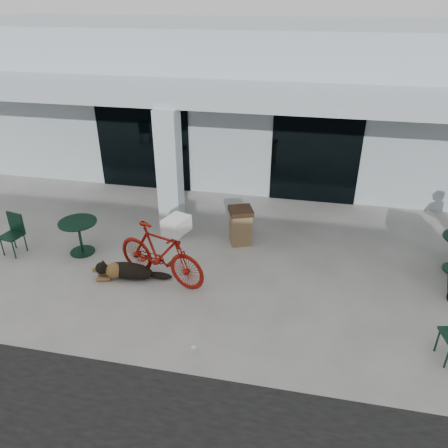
% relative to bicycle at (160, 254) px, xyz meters
% --- Properties ---
extents(ground, '(80.00, 80.00, 0.00)m').
position_rel_bicycle_xyz_m(ground, '(1.15, -0.40, -0.63)').
color(ground, '#BAB7AF').
rests_on(ground, ground).
extents(building, '(22.00, 7.00, 4.50)m').
position_rel_bicycle_xyz_m(building, '(1.15, 8.10, 1.62)').
color(building, '#ABB8C2').
rests_on(building, ground).
extents(storefront_glass_left, '(2.80, 0.06, 2.70)m').
position_rel_bicycle_xyz_m(storefront_glass_left, '(-2.05, 4.58, 0.72)').
color(storefront_glass_left, black).
rests_on(storefront_glass_left, ground).
extents(storefront_glass_right, '(2.40, 0.06, 2.70)m').
position_rel_bicycle_xyz_m(storefront_glass_right, '(2.95, 4.58, 0.72)').
color(storefront_glass_right, black).
rests_on(storefront_glass_right, ground).
extents(column, '(0.50, 0.50, 3.12)m').
position_rel_bicycle_xyz_m(column, '(-0.35, 1.90, 0.93)').
color(column, '#ABB8C2').
rests_on(column, ground).
extents(overhang, '(22.00, 2.80, 0.18)m').
position_rel_bicycle_xyz_m(overhang, '(1.15, 3.20, 2.58)').
color(overhang, '#ABB8C2').
rests_on(overhang, column).
extents(bicycle, '(2.19, 1.24, 1.27)m').
position_rel_bicycle_xyz_m(bicycle, '(0.00, 0.00, 0.00)').
color(bicycle, '#9A150C').
rests_on(bicycle, ground).
extents(laundry_basket, '(0.52, 0.61, 0.30)m').
position_rel_bicycle_xyz_m(laundry_basket, '(0.43, -0.14, 0.78)').
color(laundry_basket, white).
rests_on(laundry_basket, bicycle).
extents(dog, '(1.28, 0.73, 0.41)m').
position_rel_bicycle_xyz_m(dog, '(-0.69, -0.09, -0.43)').
color(dog, black).
rests_on(dog, ground).
extents(cup_near_dog, '(0.10, 0.10, 0.10)m').
position_rel_bicycle_xyz_m(cup_near_dog, '(1.20, -1.90, -0.58)').
color(cup_near_dog, white).
rests_on(cup_near_dog, ground).
extents(cafe_table_near, '(0.94, 0.94, 0.80)m').
position_rel_bicycle_xyz_m(cafe_table_near, '(-2.16, 0.65, -0.23)').
color(cafe_table_near, '#123523').
rests_on(cafe_table_near, ground).
extents(cafe_chair_near, '(0.51, 0.55, 0.96)m').
position_rel_bicycle_xyz_m(cafe_chair_near, '(-3.66, 0.30, -0.15)').
color(cafe_chair_near, '#123523').
rests_on(cafe_chair_near, ground).
extents(trash_receptacle, '(0.68, 0.68, 0.90)m').
position_rel_bicycle_xyz_m(trash_receptacle, '(1.35, 1.85, -0.18)').
color(trash_receptacle, olive).
rests_on(trash_receptacle, ground).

